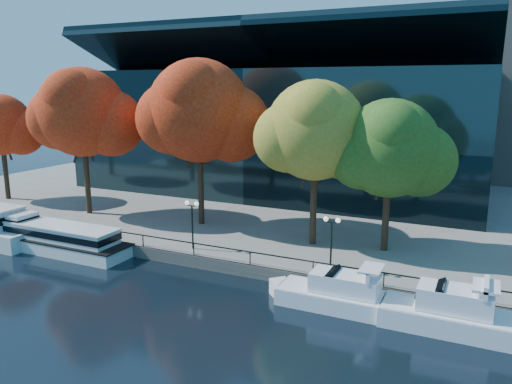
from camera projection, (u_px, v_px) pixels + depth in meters
The scene contains 14 objects.
ground at pixel (171, 280), 37.16m from camera, with size 160.00×160.00×0.00m, color black.
promenade at pixel (322, 186), 69.21m from camera, with size 90.00×67.08×1.00m.
railing at pixel (194, 243), 39.63m from camera, with size 88.20×0.08×0.99m.
convention_building at pixel (284, 130), 65.14m from camera, with size 50.00×24.57×21.43m.
tour_boat at pixel (54, 237), 43.63m from camera, with size 15.53×3.47×2.95m.
cruiser_near at pixel (345, 295), 32.20m from camera, with size 10.78×2.78×3.12m.
cruiser_far at pixel (454, 314), 29.32m from camera, with size 10.42×2.89×3.40m.
tree_0 at pixel (1, 126), 57.61m from camera, with size 8.86×7.26×12.31m.
tree_1 at pixel (83, 114), 50.53m from camera, with size 11.33×9.29×15.09m.
tree_2 at pixel (200, 113), 46.39m from camera, with size 12.08×9.91×15.74m.
tree_3 at pixel (317, 133), 40.47m from camera, with size 10.25×8.40×13.75m.
tree_4 at pixel (391, 151), 39.11m from camera, with size 9.74×7.99×12.29m.
lamp_1 at pixel (192, 214), 40.67m from camera, with size 1.26×0.36×4.03m.
lamp_2 at pixel (332, 231), 35.75m from camera, with size 1.26×0.36×4.03m.
Camera 1 is at (20.67, -28.88, 14.26)m, focal length 35.00 mm.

